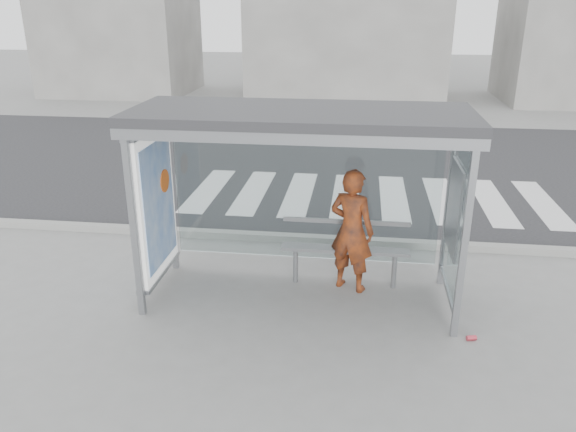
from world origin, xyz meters
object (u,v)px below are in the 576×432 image
object	(u,v)px
bus_shelter	(272,158)
bench	(345,249)
soda_can	(471,338)
person	(352,231)

from	to	relation	value
bus_shelter	bench	distance (m)	1.78
bench	soda_can	xyz separation A→B (m)	(1.60, -1.28, -0.52)
person	soda_can	xyz separation A→B (m)	(1.52, -1.17, -0.86)
bus_shelter	soda_can	size ratio (longest dim) A/B	36.08
bench	soda_can	world-z (taller)	bench
person	soda_can	world-z (taller)	person
bus_shelter	person	distance (m)	1.56
person	bench	bearing A→B (deg)	-30.13
bus_shelter	soda_can	distance (m)	3.34
bus_shelter	soda_can	bearing A→B (deg)	-18.14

